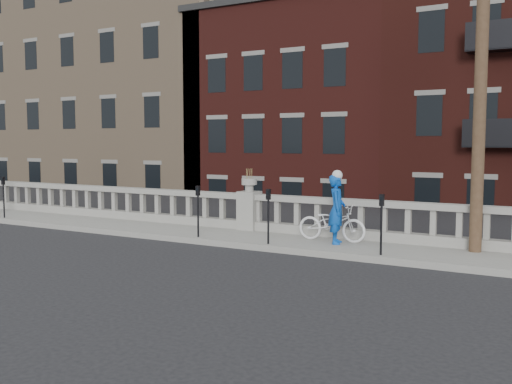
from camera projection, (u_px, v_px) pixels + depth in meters
ground at (163, 259)px, 13.01m from camera, size 120.00×120.00×0.00m
sidewalk at (232, 237)px, 15.61m from camera, size 32.00×2.20×0.15m
balustrade at (249, 212)px, 16.39m from camera, size 28.00×0.34×1.03m
planter_pedestal at (249, 206)px, 16.37m from camera, size 0.55×0.55×1.76m
lower_level at (425, 143)px, 32.51m from camera, size 80.00×44.00×20.80m
utility_pole at (483, 26)px, 12.65m from camera, size 1.60×0.28×10.00m
parking_meter_a at (3, 192)px, 18.89m from camera, size 0.10×0.09×1.36m
parking_meter_b at (198, 205)px, 15.05m from camera, size 0.10×0.09×1.36m
parking_meter_c at (268, 210)px, 14.02m from camera, size 0.10×0.09×1.36m
parking_meter_d at (381, 217)px, 12.63m from camera, size 0.10×0.09×1.36m
bicycle at (332, 223)px, 14.45m from camera, size 1.79×0.68×0.93m
cyclist at (337, 209)px, 14.07m from camera, size 0.58×0.72×1.72m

